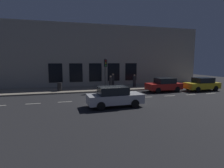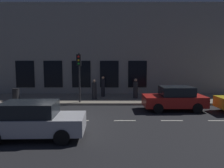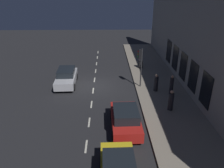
{
  "view_description": "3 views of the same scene",
  "coord_description": "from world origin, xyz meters",
  "px_view_note": "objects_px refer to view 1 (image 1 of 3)",
  "views": [
    {
      "loc": [
        -15.8,
        4.29,
        3.54
      ],
      "look_at": [
        2.19,
        -0.65,
        1.14
      ],
      "focal_mm": 28.64,
      "sensor_mm": 36.0,
      "label": 1
    },
    {
      "loc": [
        -11.72,
        -2.91,
        3.39
      ],
      "look_at": [
        3.15,
        -2.88,
        1.68
      ],
      "focal_mm": 34.87,
      "sensor_mm": 36.0,
      "label": 2
    },
    {
      "loc": [
        1.32,
        -19.58,
        8.93
      ],
      "look_at": [
        1.72,
        -2.26,
        1.22
      ],
      "focal_mm": 35.56,
      "sensor_mm": 36.0,
      "label": 3
    }
  ],
  "objects_px": {
    "pedestrian_1": "(111,82)",
    "parked_car_0": "(202,84)",
    "parked_car_2": "(114,97)",
    "pedestrian_2": "(113,80)",
    "traffic_light": "(105,67)",
    "pedestrian_0": "(134,81)",
    "parked_car_1": "(164,85)",
    "trash_bin": "(60,87)"
  },
  "relations": [
    {
      "from": "pedestrian_1",
      "to": "parked_car_0",
      "type": "bearing_deg",
      "value": 78.34
    },
    {
      "from": "parked_car_0",
      "to": "parked_car_2",
      "type": "distance_m",
      "value": 13.06
    },
    {
      "from": "pedestrian_2",
      "to": "traffic_light",
      "type": "bearing_deg",
      "value": 56.54
    },
    {
      "from": "traffic_light",
      "to": "pedestrian_1",
      "type": "xyz_separation_m",
      "value": [
        1.39,
        -0.99,
        -1.93
      ]
    },
    {
      "from": "parked_car_2",
      "to": "pedestrian_0",
      "type": "distance_m",
      "value": 10.29
    },
    {
      "from": "parked_car_1",
      "to": "pedestrian_0",
      "type": "distance_m",
      "value": 4.26
    },
    {
      "from": "parked_car_1",
      "to": "pedestrian_0",
      "type": "xyz_separation_m",
      "value": [
        3.64,
        2.21,
        0.11
      ]
    },
    {
      "from": "pedestrian_1",
      "to": "pedestrian_2",
      "type": "height_order",
      "value": "pedestrian_2"
    },
    {
      "from": "traffic_light",
      "to": "pedestrian_1",
      "type": "relative_size",
      "value": 2.3
    },
    {
      "from": "traffic_light",
      "to": "parked_car_2",
      "type": "distance_m",
      "value": 7.33
    },
    {
      "from": "pedestrian_1",
      "to": "pedestrian_2",
      "type": "xyz_separation_m",
      "value": [
        1.21,
        -0.66,
        0.1
      ]
    },
    {
      "from": "parked_car_2",
      "to": "pedestrian_0",
      "type": "height_order",
      "value": "pedestrian_0"
    },
    {
      "from": "traffic_light",
      "to": "pedestrian_0",
      "type": "xyz_separation_m",
      "value": [
        1.83,
        -4.39,
        -1.91
      ]
    },
    {
      "from": "parked_car_1",
      "to": "parked_car_2",
      "type": "height_order",
      "value": "same"
    },
    {
      "from": "trash_bin",
      "to": "traffic_light",
      "type": "bearing_deg",
      "value": -99.54
    },
    {
      "from": "pedestrian_2",
      "to": "trash_bin",
      "type": "height_order",
      "value": "pedestrian_2"
    },
    {
      "from": "parked_car_2",
      "to": "pedestrian_2",
      "type": "height_order",
      "value": "pedestrian_2"
    },
    {
      "from": "parked_car_0",
      "to": "pedestrian_0",
      "type": "bearing_deg",
      "value": 57.0
    },
    {
      "from": "parked_car_0",
      "to": "parked_car_2",
      "type": "relative_size",
      "value": 0.96
    },
    {
      "from": "pedestrian_1",
      "to": "pedestrian_2",
      "type": "distance_m",
      "value": 1.38
    },
    {
      "from": "pedestrian_0",
      "to": "pedestrian_2",
      "type": "distance_m",
      "value": 2.84
    },
    {
      "from": "pedestrian_1",
      "to": "parked_car_1",
      "type": "bearing_deg",
      "value": 69.2
    },
    {
      "from": "pedestrian_0",
      "to": "trash_bin",
      "type": "relative_size",
      "value": 1.74
    },
    {
      "from": "traffic_light",
      "to": "parked_car_0",
      "type": "bearing_deg",
      "value": -102.42
    },
    {
      "from": "parked_car_0",
      "to": "pedestrian_1",
      "type": "bearing_deg",
      "value": 68.28
    },
    {
      "from": "traffic_light",
      "to": "pedestrian_2",
      "type": "relative_size",
      "value": 2.1
    },
    {
      "from": "pedestrian_1",
      "to": "trash_bin",
      "type": "distance_m",
      "value": 6.18
    },
    {
      "from": "parked_car_1",
      "to": "pedestrian_2",
      "type": "relative_size",
      "value": 2.31
    },
    {
      "from": "traffic_light",
      "to": "pedestrian_0",
      "type": "height_order",
      "value": "traffic_light"
    },
    {
      "from": "traffic_light",
      "to": "pedestrian_1",
      "type": "height_order",
      "value": "traffic_light"
    },
    {
      "from": "trash_bin",
      "to": "pedestrian_0",
      "type": "bearing_deg",
      "value": -84.26
    },
    {
      "from": "traffic_light",
      "to": "pedestrian_0",
      "type": "distance_m",
      "value": 5.12
    },
    {
      "from": "traffic_light",
      "to": "pedestrian_2",
      "type": "distance_m",
      "value": 3.58
    },
    {
      "from": "parked_car_0",
      "to": "trash_bin",
      "type": "distance_m",
      "value": 16.83
    },
    {
      "from": "traffic_light",
      "to": "parked_car_2",
      "type": "relative_size",
      "value": 0.85
    },
    {
      "from": "parked_car_1",
      "to": "pedestrian_1",
      "type": "distance_m",
      "value": 6.45
    },
    {
      "from": "parked_car_1",
      "to": "parked_car_2",
      "type": "relative_size",
      "value": 0.93
    },
    {
      "from": "pedestrian_0",
      "to": "pedestrian_1",
      "type": "relative_size",
      "value": 1.03
    },
    {
      "from": "pedestrian_0",
      "to": "pedestrian_1",
      "type": "height_order",
      "value": "pedestrian_0"
    },
    {
      "from": "parked_car_2",
      "to": "pedestrian_2",
      "type": "bearing_deg",
      "value": 163.08
    },
    {
      "from": "parked_car_1",
      "to": "parked_car_2",
      "type": "xyz_separation_m",
      "value": [
        -5.17,
        7.53,
        0.0
      ]
    },
    {
      "from": "pedestrian_0",
      "to": "pedestrian_2",
      "type": "bearing_deg",
      "value": -162.2
    }
  ]
}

